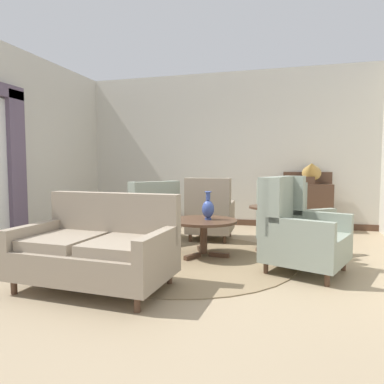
# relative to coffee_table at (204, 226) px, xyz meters

# --- Properties ---
(ground) EXTENTS (8.98, 8.98, 0.00)m
(ground) POSITION_rel_coffee_table_xyz_m (-0.21, -0.48, -0.42)
(ground) COLOR #9E896B
(wall_back) EXTENTS (6.21, 0.08, 3.17)m
(wall_back) POSITION_rel_coffee_table_xyz_m (-0.21, 2.73, 1.16)
(wall_back) COLOR beige
(wall_back) RESTS_ON ground
(wall_left) EXTENTS (0.08, 4.49, 3.17)m
(wall_left) POSITION_rel_coffee_table_xyz_m (-3.24, 0.48, 1.16)
(wall_left) COLOR beige
(wall_left) RESTS_ON ground
(baseboard_back) EXTENTS (6.05, 0.03, 0.12)m
(baseboard_back) POSITION_rel_coffee_table_xyz_m (-0.21, 2.67, -0.36)
(baseboard_back) COLOR #4C3323
(baseboard_back) RESTS_ON ground
(area_rug) EXTENTS (2.92, 2.92, 0.01)m
(area_rug) POSITION_rel_coffee_table_xyz_m (-0.21, -0.18, -0.42)
(area_rug) COLOR #847051
(area_rug) RESTS_ON ground
(coffee_table) EXTENTS (0.91, 0.91, 0.51)m
(coffee_table) POSITION_rel_coffee_table_xyz_m (0.00, 0.00, 0.00)
(coffee_table) COLOR #4C3323
(coffee_table) RESTS_ON ground
(porcelain_vase) EXTENTS (0.17, 0.17, 0.39)m
(porcelain_vase) POSITION_rel_coffee_table_xyz_m (0.06, 0.02, 0.24)
(porcelain_vase) COLOR #384C93
(porcelain_vase) RESTS_ON coffee_table
(settee) EXTENTS (1.58, 0.97, 0.95)m
(settee) POSITION_rel_coffee_table_xyz_m (-0.76, -1.47, -0.03)
(settee) COLOR gray
(settee) RESTS_ON ground
(armchair_beside_settee) EXTENTS (0.76, 0.86, 1.05)m
(armchair_beside_settee) POSITION_rel_coffee_table_xyz_m (-0.15, 1.06, 0.02)
(armchair_beside_settee) COLOR gray
(armchair_beside_settee) RESTS_ON ground
(armchair_back_corner) EXTENTS (1.17, 1.16, 0.99)m
(armchair_back_corner) POSITION_rel_coffee_table_xyz_m (-1.14, 0.79, -0.00)
(armchair_back_corner) COLOR gray
(armchair_back_corner) RESTS_ON ground
(armchair_foreground_right) EXTENTS (1.09, 1.09, 1.11)m
(armchair_foreground_right) POSITION_rel_coffee_table_xyz_m (1.23, -0.35, 0.04)
(armchair_foreground_right) COLOR gray
(armchair_foreground_right) RESTS_ON ground
(armchair_near_sideboard) EXTENTS (1.12, 1.12, 1.02)m
(armchair_near_sideboard) POSITION_rel_coffee_table_xyz_m (1.14, 0.62, 0.02)
(armchair_near_sideboard) COLOR gray
(armchair_near_sideboard) RESTS_ON ground
(side_table) EXTENTS (0.58, 0.58, 0.66)m
(side_table) POSITION_rel_coffee_table_xyz_m (0.85, 0.50, -0.02)
(side_table) COLOR #4C3323
(side_table) RESTS_ON ground
(sideboard) EXTENTS (0.91, 0.40, 1.12)m
(sideboard) POSITION_rel_coffee_table_xyz_m (1.46, 2.43, 0.09)
(sideboard) COLOR #4C3323
(sideboard) RESTS_ON ground
(gramophone) EXTENTS (0.38, 0.49, 0.54)m
(gramophone) POSITION_rel_coffee_table_xyz_m (1.51, 2.34, 0.74)
(gramophone) COLOR #4C3323
(gramophone) RESTS_ON sideboard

